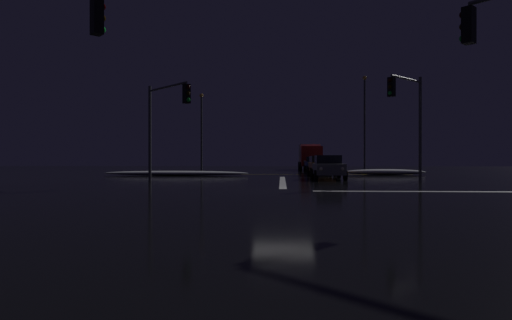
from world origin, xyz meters
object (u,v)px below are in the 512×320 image
sedan_orange (321,165)px  sedan_black (319,165)px  traffic_signal_nw (165,113)px  streetlamp_left_far (201,126)px  sedan_blue (314,164)px  sedan_gray (328,167)px  traffic_signal_sw (19,43)px  streetlamp_right_far (365,117)px  box_truck (310,156)px  traffic_signal_ne (408,109)px

sedan_orange → sedan_black: same height
traffic_signal_nw → streetlamp_left_far: bearing=95.1°
sedan_blue → streetlamp_left_far: size_ratio=0.51×
sedan_gray → sedan_black: bearing=88.2°
sedan_orange → sedan_black: size_ratio=1.00×
traffic_signal_nw → traffic_signal_sw: bearing=-90.9°
sedan_orange → streetlamp_right_far: bearing=64.7°
sedan_blue → traffic_signal_sw: (-10.40, -35.92, 3.64)m
streetlamp_right_far → sedan_gray: bearing=-107.4°
sedan_black → box_truck: bearing=89.8°
sedan_black → traffic_signal_ne: (3.79, -15.38, 3.40)m
sedan_blue → sedan_orange: bearing=-91.1°
sedan_orange → sedan_black: 5.24m
traffic_signal_nw → streetlamp_right_far: streetlamp_right_far is taller
sedan_black → sedan_orange: bearing=-92.5°
sedan_orange → sedan_blue: size_ratio=1.00×
sedan_orange → traffic_signal_ne: bearing=-68.4°
traffic_signal_sw → sedan_blue: bearing=73.8°
sedan_orange → traffic_signal_sw: (-10.17, -24.34, 3.64)m
sedan_gray → streetlamp_right_far: (5.82, 18.53, 5.01)m
traffic_signal_ne → sedan_gray: bearing=139.0°
sedan_black → traffic_signal_ne: traffic_signal_ne is taller
traffic_signal_ne → traffic_signal_sw: size_ratio=0.95×
box_truck → sedan_orange: bearing=-90.8°
box_truck → streetlamp_left_far: streetlamp_left_far is taller
box_truck → traffic_signal_nw: traffic_signal_nw is taller
traffic_signal_sw → streetlamp_left_far: (-1.77, 36.35, 0.47)m
sedan_gray → sedan_black: size_ratio=1.00×
box_truck → traffic_signal_ne: bearing=-82.6°
sedan_blue → traffic_signal_sw: bearing=-106.2°
streetlamp_right_far → sedan_blue: bearing=-175.5°
sedan_blue → traffic_signal_nw: size_ratio=0.75×
sedan_orange → traffic_signal_ne: (4.02, -10.15, 3.40)m
sedan_black → box_truck: box_truck is taller
traffic_signal_sw → streetlamp_right_far: (15.85, 36.35, 1.37)m
traffic_signal_nw → streetlamp_right_far: 27.44m
sedan_black → traffic_signal_ne: size_ratio=0.70×
sedan_black → streetlamp_left_far: size_ratio=0.51×
streetlamp_left_far → streetlamp_right_far: streetlamp_right_far is taller
sedan_gray → sedan_orange: 6.53m
sedan_black → traffic_signal_nw: (-10.17, -15.72, 3.21)m
traffic_signal_ne → streetlamp_left_far: size_ratio=0.73×
sedan_gray → box_truck: box_truck is taller
sedan_gray → traffic_signal_nw: (-9.80, -3.96, 3.21)m
sedan_black → streetlamp_right_far: streetlamp_right_far is taller
sedan_orange → traffic_signal_sw: bearing=-112.7°
sedan_orange → traffic_signal_sw: 26.63m
sedan_black → traffic_signal_nw: size_ratio=0.75×
sedan_black → sedan_blue: same height
streetlamp_left_far → streetlamp_right_far: (17.61, 0.00, 0.90)m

